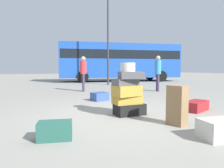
# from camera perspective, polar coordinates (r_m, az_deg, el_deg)

# --- Properties ---
(ground_plane) EXTENTS (80.00, 80.00, 0.00)m
(ground_plane) POSITION_cam_1_polar(r_m,az_deg,el_deg) (4.60, 3.70, -9.11)
(ground_plane) COLOR gray
(suitcase_tower) EXTENTS (0.78, 0.56, 1.22)m
(suitcase_tower) POSITION_cam_1_polar(r_m,az_deg,el_deg) (4.55, 4.72, -2.61)
(suitcase_tower) COLOR black
(suitcase_tower) RESTS_ON ground
(suitcase_teal_behind_tower) EXTENTS (0.56, 0.39, 0.28)m
(suitcase_teal_behind_tower) POSITION_cam_1_polar(r_m,az_deg,el_deg) (3.18, -16.33, -12.91)
(suitcase_teal_behind_tower) COLOR #26594C
(suitcase_teal_behind_tower) RESTS_ON ground
(suitcase_maroon_white_trunk) EXTENTS (0.85, 0.64, 0.25)m
(suitcase_maroon_white_trunk) POSITION_cam_1_polar(r_m,az_deg,el_deg) (5.51, 23.31, -5.89)
(suitcase_maroon_white_trunk) COLOR maroon
(suitcase_maroon_white_trunk) RESTS_ON ground
(suitcase_navy_upright_blue) EXTENTS (0.61, 0.52, 0.27)m
(suitcase_navy_upright_blue) POSITION_cam_1_polar(r_m,az_deg,el_deg) (6.67, -3.64, -3.66)
(suitcase_navy_upright_blue) COLOR #334F99
(suitcase_navy_upright_blue) RESTS_ON ground
(suitcase_brown_right_side) EXTENTS (0.32, 0.39, 0.76)m
(suitcase_brown_right_side) POSITION_cam_1_polar(r_m,az_deg,el_deg) (3.97, 18.48, -5.90)
(suitcase_brown_right_side) COLOR olive
(suitcase_brown_right_side) RESTS_ON ground
(person_tourist_with_camera) EXTENTS (0.30, 0.33, 1.67)m
(person_tourist_with_camera) POSITION_cam_1_polar(r_m,az_deg,el_deg) (9.42, -8.38, 3.93)
(person_tourist_with_camera) COLOR #3F334C
(person_tourist_with_camera) RESTS_ON ground
(person_passerby_in_red) EXTENTS (0.30, 0.32, 1.70)m
(person_passerby_in_red) POSITION_cam_1_polar(r_m,az_deg,el_deg) (9.62, 13.26, 3.98)
(person_passerby_in_red) COLOR #3F334C
(person_passerby_in_red) RESTS_ON ground
(parked_bus) EXTENTS (10.40, 4.41, 3.15)m
(parked_bus) POSITION_cam_1_polar(r_m,az_deg,el_deg) (16.95, 2.34, 7.03)
(parked_bus) COLOR #1E4CA5
(parked_bus) RESTS_ON ground
(lamp_post) EXTENTS (0.36, 0.36, 6.27)m
(lamp_post) POSITION_cam_1_polar(r_m,az_deg,el_deg) (13.47, -1.18, 17.33)
(lamp_post) COLOR #333338
(lamp_post) RESTS_ON ground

